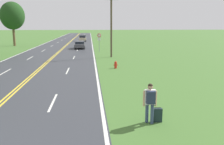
% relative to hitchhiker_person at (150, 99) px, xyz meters
% --- Properties ---
extents(hitchhiker_person, '(0.59, 0.43, 1.73)m').
position_rel_hitchhiker_person_xyz_m(hitchhiker_person, '(0.00, 0.00, 0.00)').
color(hitchhiker_person, '#38476B').
rests_on(hitchhiker_person, ground).
extents(suitcase, '(0.43, 0.17, 0.65)m').
position_rel_hitchhiker_person_xyz_m(suitcase, '(0.36, 0.12, -0.76)').
color(suitcase, '#19282D').
rests_on(suitcase, ground).
extents(fire_hydrant, '(0.41, 0.25, 0.69)m').
position_rel_hitchhiker_person_xyz_m(fire_hydrant, '(-0.01, 13.09, -0.71)').
color(fire_hydrant, red).
rests_on(fire_hydrant, ground).
extents(traffic_sign, '(0.60, 0.10, 2.84)m').
position_rel_hitchhiker_person_xyz_m(traffic_sign, '(-1.00, 27.32, 1.09)').
color(traffic_sign, gray).
rests_on(traffic_sign, ground).
extents(utility_pole_midground, '(1.80, 0.24, 7.82)m').
position_rel_hitchhiker_person_xyz_m(utility_pole_midground, '(0.32, 21.24, 3.00)').
color(utility_pole_midground, brown).
rests_on(utility_pole_midground, ground).
extents(tree_behind_sign, '(4.68, 4.68, 8.56)m').
position_rel_hitchhiker_person_xyz_m(tree_behind_sign, '(-17.43, 39.97, 4.79)').
color(tree_behind_sign, brown).
rests_on(tree_behind_sign, ground).
extents(car_dark_grey_sedan_mid_near, '(1.77, 4.07, 1.29)m').
position_rel_hitchhiker_person_xyz_m(car_dark_grey_sedan_mid_near, '(-4.18, 33.03, -0.36)').
color(car_dark_grey_sedan_mid_near, black).
rests_on(car_dark_grey_sedan_mid_near, ground).
extents(car_champagne_sedan_mid_far, '(1.75, 3.95, 1.54)m').
position_rel_hitchhiker_person_xyz_m(car_champagne_sedan_mid_far, '(-4.22, 52.31, -0.27)').
color(car_champagne_sedan_mid_far, black).
rests_on(car_champagne_sedan_mid_far, ground).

